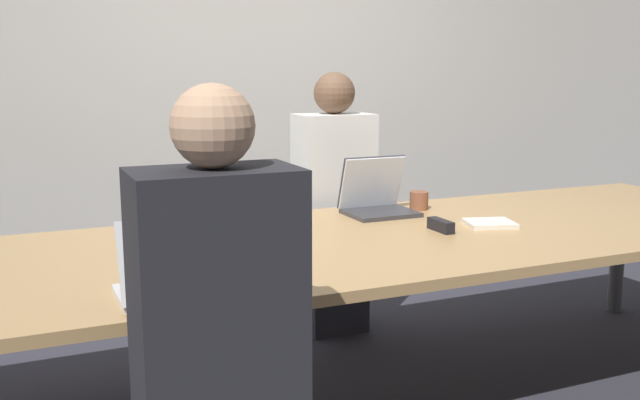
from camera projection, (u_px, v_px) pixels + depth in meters
name	position (u px, v px, depth m)	size (l,w,h in m)	color
ground_plane	(376.00, 399.00, 3.08)	(24.00, 24.00, 0.00)	#2D2D38
curtain_wall	(240.00, 70.00, 4.50)	(12.00, 0.06, 2.80)	beige
conference_table	(378.00, 247.00, 2.96)	(4.02, 1.26, 0.73)	tan
laptop_far_center	(376.00, 197.00, 3.40)	(0.32, 0.27, 0.27)	#333338
person_far_center	(334.00, 208.00, 3.79)	(0.40, 0.24, 1.39)	#2D2D38
cup_far_center	(419.00, 201.00, 3.50)	(0.09, 0.09, 0.09)	brown
laptop_near_left	(179.00, 275.00, 2.13)	(0.36, 0.26, 0.25)	silver
person_near_left	(219.00, 373.00, 1.77)	(0.40, 0.24, 1.38)	#2D2D38
laptop_far_midleft	(241.00, 209.00, 3.14)	(0.33, 0.24, 0.25)	gray
cup_far_midleft	(294.00, 214.00, 3.19)	(0.08, 0.08, 0.08)	brown
stapler	(441.00, 225.00, 3.03)	(0.04, 0.15, 0.05)	black
notebook	(490.00, 223.00, 3.14)	(0.25, 0.23, 0.02)	silver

